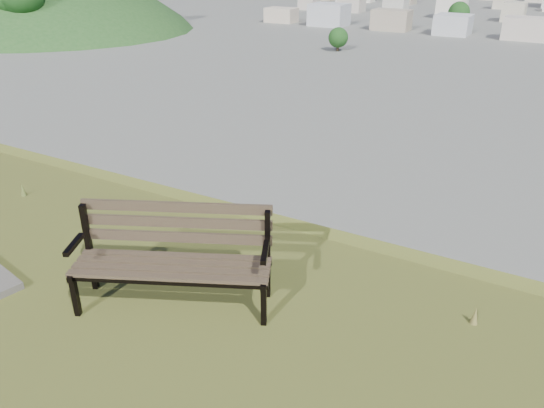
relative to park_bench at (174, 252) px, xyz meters
The scene contains 2 objects.
park_bench is the anchor object (origin of this frame).
green_wooded_hill 234.19m from the park_bench, 143.51° to the left, with size 159.75×127.80×79.88m.
Camera 1 is at (2.71, -1.33, 28.29)m, focal length 35.00 mm.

